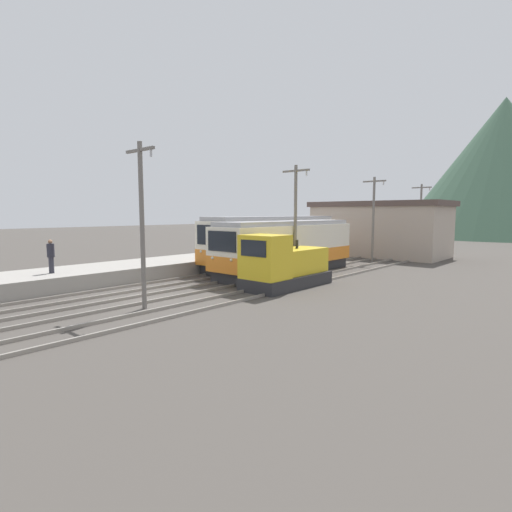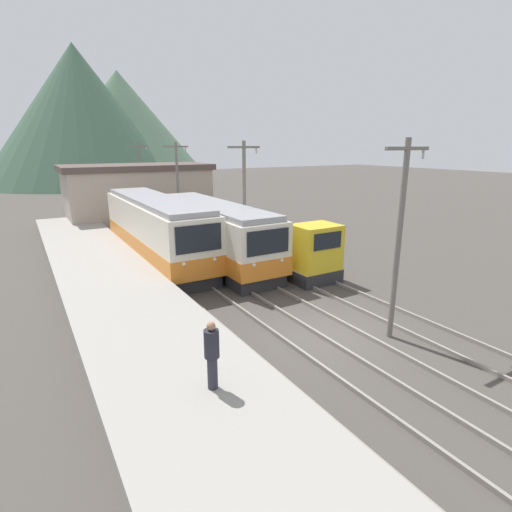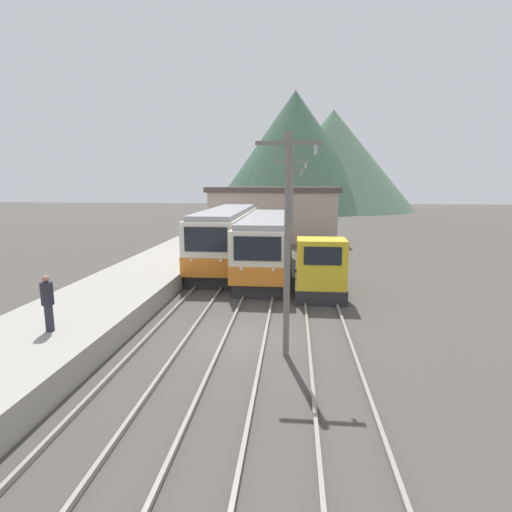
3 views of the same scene
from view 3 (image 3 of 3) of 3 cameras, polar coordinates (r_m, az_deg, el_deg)
ground_plane at (r=14.87m, az=-2.32°, el=-11.59°), size 200.00×200.00×0.00m
platform_left at (r=16.71m, az=-24.34°, el=-8.41°), size 4.50×54.00×0.89m
track_left at (r=15.39m, az=-12.13°, el=-10.76°), size 1.54×60.00×0.14m
track_center at (r=14.82m, az=-1.54°, el=-11.37°), size 1.54×60.00×0.14m
track_right at (r=14.78m, az=10.33°, el=-11.61°), size 1.54×60.00×0.14m
commuter_train_left at (r=27.17m, az=-4.12°, el=2.34°), size 2.84×13.34×3.87m
commuter_train_center at (r=24.85m, az=1.48°, el=1.35°), size 2.84×12.30×3.60m
shunting_locomotive at (r=20.74m, az=8.94°, el=-1.89°), size 2.40×5.69×3.00m
catenary_mast_near at (r=12.45m, az=4.54°, el=2.53°), size 2.00×0.20×7.09m
catenary_mast_mid at (r=23.42m, az=5.01°, el=6.15°), size 2.00×0.20×7.09m
catenary_mast_far at (r=34.41m, az=5.19°, el=7.47°), size 2.00×0.20×7.09m
catenary_mast_distant at (r=45.42m, az=5.27°, el=8.14°), size 2.00×0.20×7.09m
person_on_platform at (r=14.31m, az=-27.62°, el=-5.70°), size 0.38×0.38×1.82m
station_building at (r=39.82m, az=2.51°, el=6.10°), size 12.60×6.30×5.22m
mountain_backdrop at (r=85.80m, az=8.08°, el=13.96°), size 42.19×38.17×23.77m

